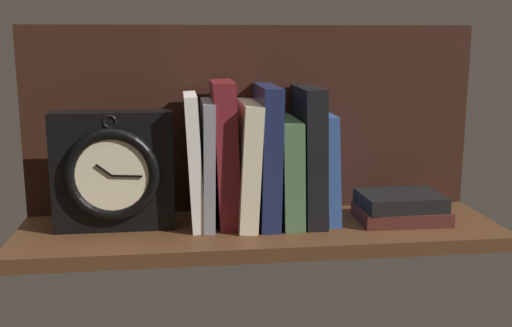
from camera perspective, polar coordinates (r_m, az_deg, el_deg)
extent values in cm
cube|color=#4C2D19|center=(112.04, 0.44, -6.40)|extent=(86.49, 24.82, 2.50)
cube|color=black|center=(119.29, -0.31, 4.12)|extent=(86.49, 1.20, 35.69)
cube|color=silver|center=(110.58, -5.77, 0.31)|extent=(3.22, 13.70, 23.74)
cube|color=gray|center=(110.78, -4.51, 0.03)|extent=(2.36, 14.23, 22.46)
cube|color=maroon|center=(110.65, -2.86, 0.94)|extent=(4.80, 12.68, 26.00)
cube|color=beige|center=(111.37, -0.87, 0.04)|extent=(4.40, 16.74, 22.25)
cube|color=#192147|center=(111.54, 0.98, 0.82)|extent=(3.87, 16.44, 25.07)
cube|color=#476B44|center=(112.73, 2.90, -0.62)|extent=(4.07, 16.01, 19.16)
cube|color=black|center=(112.93, 4.89, 0.84)|extent=(4.32, 15.78, 24.83)
cube|color=#2D4C8E|center=(114.15, 6.50, -0.33)|extent=(3.32, 12.69, 19.96)
cube|color=black|center=(110.53, -13.05, -0.67)|extent=(20.91, 5.32, 20.91)
torus|color=black|center=(107.57, -13.20, -1.05)|extent=(16.21, 1.99, 16.21)
cylinder|color=beige|center=(107.57, -13.20, -1.05)|extent=(13.08, 0.60, 13.08)
cube|color=black|center=(107.01, -13.92, -0.61)|extent=(2.70, 0.30, 2.21)
cube|color=black|center=(106.87, -11.86, -1.15)|extent=(5.13, 0.30, 0.55)
torus|color=black|center=(106.39, -13.40, 3.78)|extent=(2.44, 0.44, 2.44)
cube|color=#471E19|center=(117.86, 13.22, -4.53)|extent=(16.27, 11.85, 2.49)
cube|color=black|center=(116.78, 13.25, -3.36)|extent=(14.92, 11.34, 2.70)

